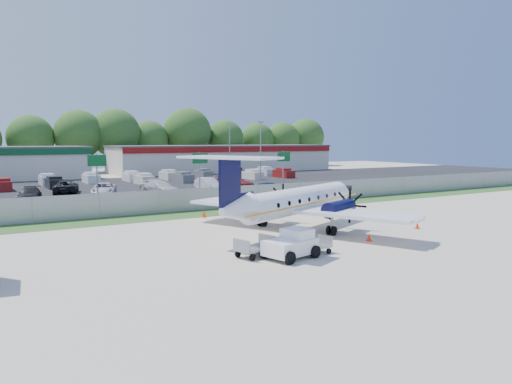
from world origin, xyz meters
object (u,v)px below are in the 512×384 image
pushback_tug (292,244)px  baggage_cart_near (255,248)px  aircraft (296,201)px  baggage_cart_far (315,246)px

pushback_tug → baggage_cart_near: pushback_tug is taller
aircraft → baggage_cart_near: size_ratio=7.52×
baggage_cart_far → aircraft: bearing=62.6°
pushback_tug → baggage_cart_near: (-1.60, 1.22, -0.23)m
baggage_cart_near → aircraft: bearing=39.0°
pushback_tug → baggage_cart_near: 2.03m
baggage_cart_near → pushback_tug: bearing=-37.4°
pushback_tug → baggage_cart_near: bearing=142.6°
aircraft → baggage_cart_far: bearing=-117.4°
baggage_cart_near → baggage_cart_far: bearing=-19.5°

